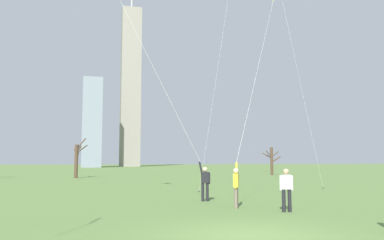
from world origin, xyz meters
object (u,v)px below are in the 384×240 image
Objects in this scene: bare_tree_far_right_edge at (77,158)px; bare_tree_rightmost at (272,160)px; bystander_strolling_midfield at (286,188)px; kite_flyer_far_back_green at (191,153)px; kite_flyer_midfield_center_white at (245,139)px.

bare_tree_far_right_edge is 25.33m from bare_tree_rightmost.
kite_flyer_far_back_green is at bearing 118.74° from bystander_strolling_midfield.
kite_flyer_midfield_center_white is at bearing -74.40° from bare_tree_far_right_edge.
bystander_strolling_midfield is 0.36× the size of bare_tree_far_right_edge.
bare_tree_far_right_edge is (-8.53, 32.78, 1.26)m from bystander_strolling_midfield.
kite_flyer_midfield_center_white is at bearing -30.43° from kite_flyer_far_back_green.
kite_flyer_midfield_center_white is at bearing 95.15° from bystander_strolling_midfield.
kite_flyer_far_back_green is at bearing -77.98° from bare_tree_far_right_edge.
kite_flyer_far_back_green is 5.45m from bystander_strolling_midfield.
kite_flyer_far_back_green is 3.15× the size of bare_tree_far_right_edge.
kite_flyer_midfield_center_white is 36.64m from bare_tree_rightmost.
kite_flyer_midfield_center_white is 9.27× the size of bystander_strolling_midfield.
bare_tree_rightmost reaches higher than bystander_strolling_midfield.
bare_tree_far_right_edge is at bearing 105.60° from kite_flyer_midfield_center_white.
bare_tree_far_right_edge reaches higher than bystander_strolling_midfield.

